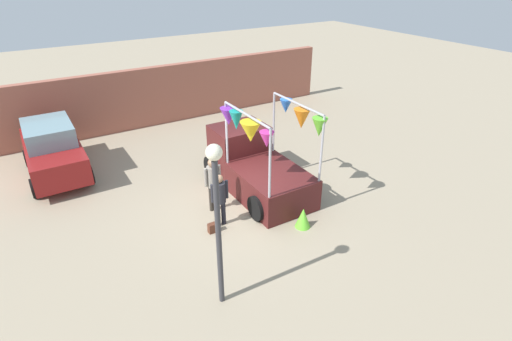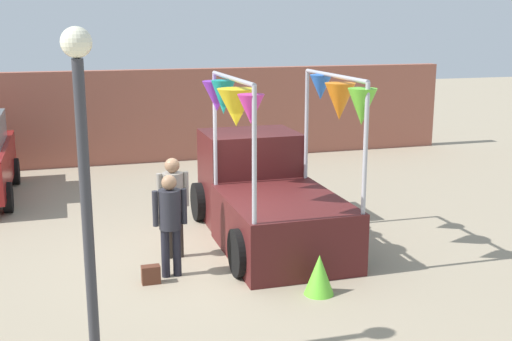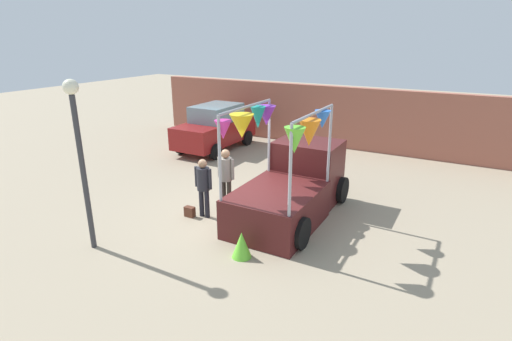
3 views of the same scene
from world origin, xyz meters
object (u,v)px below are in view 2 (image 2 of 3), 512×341
Objects in this scene: person_vendor at (173,198)px; folded_kite_bundle_lime at (319,275)px; vendor_truck at (264,190)px; person_customer at (170,216)px; handbag at (151,275)px; street_lamp at (83,156)px.

folded_kite_bundle_lime is (1.76, -2.11, -0.74)m from person_vendor.
folded_kite_bundle_lime is at bearing -90.42° from vendor_truck.
person_customer is 5.79× the size of handbag.
vendor_truck is 14.62× the size of handbag.
street_lamp reaches higher than folded_kite_bundle_lime.
person_vendor is at bearing 62.04° from handbag.
handbag is (-2.31, -1.60, -0.75)m from vendor_truck.
handbag is at bearing -145.24° from vendor_truck.
person_customer is (-1.96, -1.40, 0.08)m from vendor_truck.
street_lamp is 6.38× the size of folded_kite_bundle_lime.
person_customer is at bearing 63.44° from street_lamp.
folded_kite_bundle_lime is (3.23, 1.28, -2.21)m from street_lamp.
street_lamp is 4.12m from folded_kite_bundle_lime.
person_vendor is 3.98m from street_lamp.
person_customer is at bearing 29.74° from handbag.
person_vendor reaches higher than person_customer.
person_vendor is at bearing -161.48° from vendor_truck.
person_customer reaches higher than handbag.
vendor_truck is 5.39m from street_lamp.
street_lamp is (-3.25, -3.98, 1.61)m from vendor_truck.
vendor_truck is at bearing 89.58° from folded_kite_bundle_lime.
person_vendor is (-1.78, -0.59, 0.14)m from vendor_truck.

